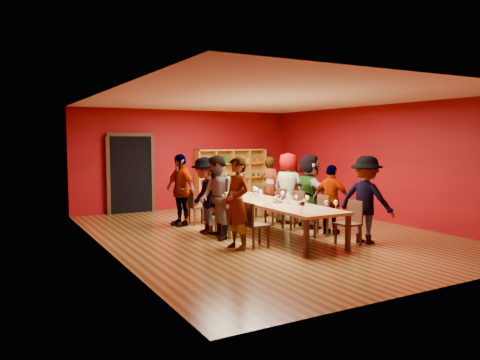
% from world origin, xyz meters
% --- Properties ---
extents(room_shell, '(7.10, 9.10, 3.04)m').
position_xyz_m(room_shell, '(0.00, 0.00, 1.50)').
color(room_shell, '#4E3314').
rests_on(room_shell, ground).
extents(tasting_table, '(1.10, 4.50, 0.75)m').
position_xyz_m(tasting_table, '(0.00, 0.00, 0.70)').
color(tasting_table, '#B08349').
rests_on(tasting_table, ground).
extents(doorway, '(1.40, 0.17, 2.30)m').
position_xyz_m(doorway, '(-1.80, 4.43, 1.12)').
color(doorway, black).
rests_on(doorway, ground).
extents(shelving_unit, '(2.40, 0.40, 1.80)m').
position_xyz_m(shelving_unit, '(1.40, 4.32, 0.98)').
color(shelving_unit, gold).
rests_on(shelving_unit, ground).
extents(chair_person_left_1, '(0.42, 0.42, 0.89)m').
position_xyz_m(chair_person_left_1, '(-0.91, -1.00, 0.50)').
color(chair_person_left_1, black).
rests_on(chair_person_left_1, ground).
extents(person_left_1, '(0.56, 0.71, 1.79)m').
position_xyz_m(person_left_1, '(-1.27, -1.00, 0.90)').
color(person_left_1, '#5C7BBE').
rests_on(person_left_1, ground).
extents(chair_person_left_2, '(0.42, 0.42, 0.89)m').
position_xyz_m(chair_person_left_2, '(-0.91, -0.01, 0.50)').
color(chair_person_left_2, black).
rests_on(chair_person_left_2, ground).
extents(person_left_2, '(0.56, 0.91, 1.79)m').
position_xyz_m(person_left_2, '(-1.21, -0.01, 0.90)').
color(person_left_2, pink).
rests_on(person_left_2, ground).
extents(chair_person_left_3, '(0.42, 0.42, 0.89)m').
position_xyz_m(chair_person_left_3, '(-0.91, 0.66, 0.50)').
color(chair_person_left_3, black).
rests_on(chair_person_left_3, ground).
extents(person_left_3, '(0.53, 1.14, 1.73)m').
position_xyz_m(person_left_3, '(-1.18, 0.66, 0.86)').
color(person_left_3, silver).
rests_on(person_left_3, ground).
extents(chair_person_left_4, '(0.42, 0.42, 0.89)m').
position_xyz_m(chair_person_left_4, '(-0.91, 1.83, 0.50)').
color(chair_person_left_4, black).
rests_on(chair_person_left_4, ground).
extents(person_left_4, '(0.73, 1.12, 1.76)m').
position_xyz_m(person_left_4, '(-1.30, 1.83, 0.88)').
color(person_left_4, '#141B37').
rests_on(person_left_4, ground).
extents(chair_person_right_0, '(0.42, 0.42, 0.89)m').
position_xyz_m(chair_person_right_0, '(0.91, -1.79, 0.50)').
color(chair_person_right_0, black).
rests_on(chair_person_right_0, ground).
extents(person_right_0, '(0.87, 1.25, 1.78)m').
position_xyz_m(person_right_0, '(1.30, -1.79, 0.89)').
color(person_right_0, silver).
rests_on(person_right_0, ground).
extents(chair_person_right_1, '(0.42, 0.42, 0.89)m').
position_xyz_m(chair_person_right_1, '(0.91, -0.78, 0.50)').
color(chair_person_right_1, black).
rests_on(chair_person_right_1, ground).
extents(person_right_1, '(0.74, 1.00, 1.55)m').
position_xyz_m(person_right_1, '(1.25, -0.78, 0.78)').
color(person_right_1, '#46474B').
rests_on(person_right_1, ground).
extents(chair_person_right_2, '(0.42, 0.42, 0.89)m').
position_xyz_m(chair_person_right_2, '(0.91, 0.10, 0.50)').
color(chair_person_right_2, black).
rests_on(chair_person_right_2, ground).
extents(person_right_2, '(0.67, 1.69, 1.77)m').
position_xyz_m(person_right_2, '(1.31, 0.10, 0.88)').
color(person_right_2, '#131636').
rests_on(person_right_2, ground).
extents(chair_person_right_3, '(0.42, 0.42, 0.89)m').
position_xyz_m(chair_person_right_3, '(0.91, 0.87, 0.50)').
color(chair_person_right_3, black).
rests_on(chair_person_right_3, ground).
extents(person_right_3, '(0.77, 0.98, 1.78)m').
position_xyz_m(person_right_3, '(1.22, 0.87, 0.89)').
color(person_right_3, '#151C3A').
rests_on(person_right_3, ground).
extents(chair_person_right_4, '(0.42, 0.42, 0.89)m').
position_xyz_m(chair_person_right_4, '(0.91, 1.90, 0.50)').
color(chair_person_right_4, black).
rests_on(chair_person_right_4, ground).
extents(person_right_4, '(0.65, 0.73, 1.65)m').
position_xyz_m(person_right_4, '(1.34, 1.90, 0.83)').
color(person_right_4, '#557CAF').
rests_on(person_right_4, ground).
extents(wine_glass_0, '(0.07, 0.07, 0.18)m').
position_xyz_m(wine_glass_0, '(0.31, 0.04, 0.88)').
color(wine_glass_0, white).
rests_on(wine_glass_0, tasting_table).
extents(wine_glass_1, '(0.08, 0.08, 0.20)m').
position_xyz_m(wine_glass_1, '(-0.33, 1.89, 0.90)').
color(wine_glass_1, white).
rests_on(wine_glass_1, tasting_table).
extents(wine_glass_2, '(0.07, 0.07, 0.18)m').
position_xyz_m(wine_glass_2, '(-0.37, 0.72, 0.88)').
color(wine_glass_2, white).
rests_on(wine_glass_2, tasting_table).
extents(wine_glass_3, '(0.08, 0.08, 0.19)m').
position_xyz_m(wine_glass_3, '(-0.35, -1.03, 0.89)').
color(wine_glass_3, white).
rests_on(wine_glass_3, tasting_table).
extents(wine_glass_4, '(0.08, 0.08, 0.19)m').
position_xyz_m(wine_glass_4, '(0.29, -1.76, 0.89)').
color(wine_glass_4, white).
rests_on(wine_glass_4, tasting_table).
extents(wine_glass_5, '(0.08, 0.08, 0.20)m').
position_xyz_m(wine_glass_5, '(-0.30, -0.09, 0.90)').
color(wine_glass_5, white).
rests_on(wine_glass_5, tasting_table).
extents(wine_glass_6, '(0.08, 0.08, 0.19)m').
position_xyz_m(wine_glass_6, '(0.33, 1.79, 0.89)').
color(wine_glass_6, white).
rests_on(wine_glass_6, tasting_table).
extents(wine_glass_7, '(0.09, 0.09, 0.22)m').
position_xyz_m(wine_glass_7, '(-0.26, -0.90, 0.91)').
color(wine_glass_7, white).
rests_on(wine_glass_7, tasting_table).
extents(wine_glass_8, '(0.08, 0.08, 0.21)m').
position_xyz_m(wine_glass_8, '(-0.37, 1.61, 0.90)').
color(wine_glass_8, white).
rests_on(wine_glass_8, tasting_table).
extents(wine_glass_9, '(0.09, 0.09, 0.21)m').
position_xyz_m(wine_glass_9, '(0.34, -0.19, 0.90)').
color(wine_glass_9, white).
rests_on(wine_glass_9, tasting_table).
extents(wine_glass_10, '(0.07, 0.07, 0.18)m').
position_xyz_m(wine_glass_10, '(-0.33, 1.07, 0.88)').
color(wine_glass_10, white).
rests_on(wine_glass_10, tasting_table).
extents(wine_glass_11, '(0.08, 0.08, 0.21)m').
position_xyz_m(wine_glass_11, '(0.34, -1.09, 0.90)').
color(wine_glass_11, white).
rests_on(wine_glass_11, tasting_table).
extents(wine_glass_12, '(0.07, 0.07, 0.18)m').
position_xyz_m(wine_glass_12, '(0.32, -0.73, 0.88)').
color(wine_glass_12, white).
rests_on(wine_glass_12, tasting_table).
extents(wine_glass_13, '(0.07, 0.07, 0.19)m').
position_xyz_m(wine_glass_13, '(-0.30, 0.14, 0.88)').
color(wine_glass_13, white).
rests_on(wine_glass_13, tasting_table).
extents(wine_glass_14, '(0.09, 0.09, 0.22)m').
position_xyz_m(wine_glass_14, '(0.27, 0.93, 0.91)').
color(wine_glass_14, white).
rests_on(wine_glass_14, tasting_table).
extents(wine_glass_15, '(0.09, 0.09, 0.21)m').
position_xyz_m(wine_glass_15, '(-0.32, -1.75, 0.90)').
color(wine_glass_15, white).
rests_on(wine_glass_15, tasting_table).
extents(wine_glass_16, '(0.09, 0.09, 0.22)m').
position_xyz_m(wine_glass_16, '(-0.33, -1.83, 0.91)').
color(wine_glass_16, white).
rests_on(wine_glass_16, tasting_table).
extents(wine_glass_17, '(0.08, 0.08, 0.20)m').
position_xyz_m(wine_glass_17, '(0.29, 0.87, 0.90)').
color(wine_glass_17, white).
rests_on(wine_glass_17, tasting_table).
extents(wine_glass_18, '(0.07, 0.07, 0.18)m').
position_xyz_m(wine_glass_18, '(0.04, -1.38, 0.88)').
color(wine_glass_18, white).
rests_on(wine_glass_18, tasting_table).
extents(wine_glass_19, '(0.07, 0.07, 0.18)m').
position_xyz_m(wine_glass_19, '(-0.04, -0.54, 0.88)').
color(wine_glass_19, white).
rests_on(wine_glass_19, tasting_table).
extents(wine_glass_20, '(0.08, 0.08, 0.21)m').
position_xyz_m(wine_glass_20, '(0.37, -1.94, 0.90)').
color(wine_glass_20, white).
rests_on(wine_glass_20, tasting_table).
extents(wine_glass_21, '(0.07, 0.07, 0.18)m').
position_xyz_m(wine_glass_21, '(-0.20, 1.34, 0.88)').
color(wine_glass_21, white).
rests_on(wine_glass_21, tasting_table).
extents(wine_glass_22, '(0.07, 0.07, 0.18)m').
position_xyz_m(wine_glass_22, '(0.07, 0.27, 0.88)').
color(wine_glass_22, white).
rests_on(wine_glass_22, tasting_table).
extents(wine_glass_23, '(0.09, 0.09, 0.22)m').
position_xyz_m(wine_glass_23, '(0.34, 1.80, 0.91)').
color(wine_glass_23, white).
rests_on(wine_glass_23, tasting_table).
extents(spittoon_bowl, '(0.27, 0.27, 0.15)m').
position_xyz_m(spittoon_bowl, '(0.09, -0.38, 0.81)').
color(spittoon_bowl, silver).
rests_on(spittoon_bowl, tasting_table).
extents(carafe_a, '(0.11, 0.11, 0.25)m').
position_xyz_m(carafe_a, '(-0.11, 0.04, 0.86)').
color(carafe_a, white).
rests_on(carafe_a, tasting_table).
extents(carafe_b, '(0.12, 0.12, 0.25)m').
position_xyz_m(carafe_b, '(0.09, -0.75, 0.86)').
color(carafe_b, white).
rests_on(carafe_b, tasting_table).
extents(wine_bottle, '(0.07, 0.07, 0.29)m').
position_xyz_m(wine_bottle, '(0.07, 1.58, 0.86)').
color(wine_bottle, '#163D1D').
rests_on(wine_bottle, tasting_table).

